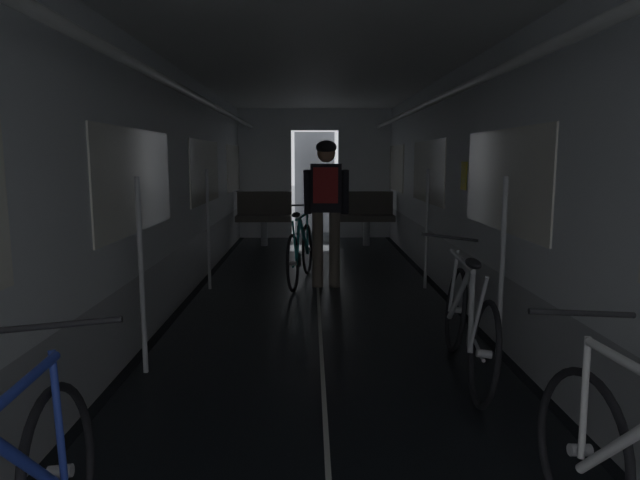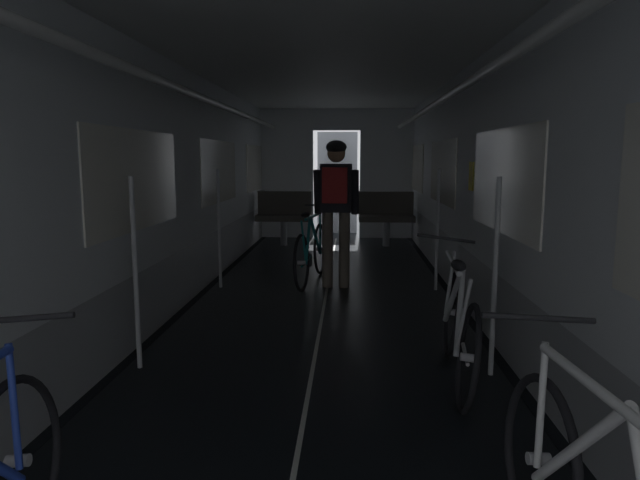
# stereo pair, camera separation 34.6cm
# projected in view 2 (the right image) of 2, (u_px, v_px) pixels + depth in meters

# --- Properties ---
(train_car_shell) EXTENTS (3.14, 12.34, 2.57)m
(train_car_shell) POSITION_uv_depth(u_px,v_px,m) (323.00, 140.00, 5.29)
(train_car_shell) COLOR black
(train_car_shell) RESTS_ON ground
(bench_seat_far_left) EXTENTS (0.98, 0.51, 0.95)m
(bench_seat_far_left) POSITION_uv_depth(u_px,v_px,m) (284.00, 213.00, 9.93)
(bench_seat_far_left) COLOR gray
(bench_seat_far_left) RESTS_ON ground
(bench_seat_far_right) EXTENTS (0.98, 0.51, 0.95)m
(bench_seat_far_right) POSITION_uv_depth(u_px,v_px,m) (386.00, 213.00, 9.83)
(bench_seat_far_right) COLOR gray
(bench_seat_far_right) RESTS_ON ground
(bicycle_silver) EXTENTS (0.44, 1.69, 0.95)m
(bicycle_silver) POSITION_uv_depth(u_px,v_px,m) (459.00, 325.00, 3.87)
(bicycle_silver) COLOR black
(bicycle_silver) RESTS_ON ground
(person_cyclist_aisle) EXTENTS (0.54, 0.40, 1.73)m
(person_cyclist_aisle) POSITION_uv_depth(u_px,v_px,m) (336.00, 197.00, 6.54)
(person_cyclist_aisle) COLOR brown
(person_cyclist_aisle) RESTS_ON ground
(bicycle_teal_in_aisle) EXTENTS (0.48, 1.68, 0.94)m
(bicycle_teal_in_aisle) POSITION_uv_depth(u_px,v_px,m) (311.00, 252.00, 6.91)
(bicycle_teal_in_aisle) COLOR black
(bicycle_teal_in_aisle) RESTS_ON ground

